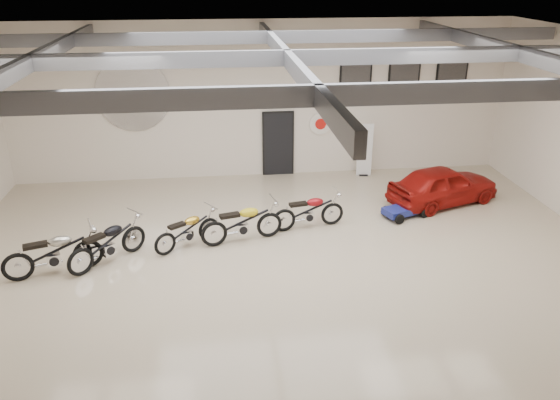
{
  "coord_description": "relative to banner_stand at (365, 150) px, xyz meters",
  "views": [
    {
      "loc": [
        -1.47,
        -11.18,
        6.47
      ],
      "look_at": [
        0.0,
        1.2,
        1.1
      ],
      "focal_mm": 35.0,
      "sensor_mm": 36.0,
      "label": 1
    }
  ],
  "objects": [
    {
      "name": "motorcycle_yellow",
      "position": [
        -4.29,
        -4.29,
        -0.36
      ],
      "size": [
        2.18,
        1.14,
        1.08
      ],
      "primitive_type": null,
      "rotation": [
        0.0,
        0.0,
        0.25
      ],
      "color": "silver",
      "rests_on": "floor"
    },
    {
      "name": "motorcycle_red",
      "position": [
        -2.49,
        -3.72,
        -0.4
      ],
      "size": [
        2.03,
        0.96,
        1.01
      ],
      "primitive_type": null,
      "rotation": [
        0.0,
        0.0,
        0.19
      ],
      "color": "silver",
      "rests_on": "floor"
    },
    {
      "name": "banner_stand",
      "position": [
        0.0,
        0.0,
        0.0
      ],
      "size": [
        0.51,
        0.25,
        1.81
      ],
      "primitive_type": null,
      "rotation": [
        0.0,
        0.0,
        -0.12
      ],
      "color": "white",
      "rests_on": "floor"
    },
    {
      "name": "oil_sign",
      "position": [
        -1.42,
        0.45,
        0.8
      ],
      "size": [
        0.72,
        0.1,
        0.72
      ],
      "primitive_type": null,
      "color": "white",
      "rests_on": "back_wall"
    },
    {
      "name": "poster_left",
      "position": [
        -0.32,
        0.46,
        2.2
      ],
      "size": [
        1.05,
        0.08,
        1.35
      ],
      "primitive_type": null,
      "color": "black",
      "rests_on": "back_wall"
    },
    {
      "name": "go_kart",
      "position": [
        0.44,
        -3.29,
        -0.62
      ],
      "size": [
        1.72,
        1.22,
        0.57
      ],
      "primitive_type": null,
      "rotation": [
        0.0,
        0.0,
        0.37
      ],
      "color": "navy",
      "rests_on": "floor"
    },
    {
      "name": "motorcycle_gold",
      "position": [
        -5.66,
        -4.42,
        -0.44
      ],
      "size": [
        1.8,
        1.48,
        0.94
      ],
      "primitive_type": null,
      "rotation": [
        0.0,
        0.0,
        0.6
      ],
      "color": "silver",
      "rests_on": "floor"
    },
    {
      "name": "poster_right",
      "position": [
        2.88,
        0.46,
        2.2
      ],
      "size": [
        1.05,
        0.08,
        1.35
      ],
      "primitive_type": null,
      "color": "black",
      "rests_on": "back_wall"
    },
    {
      "name": "motorcycle_silver",
      "position": [
        -8.6,
        -5.38,
        -0.35
      ],
      "size": [
        2.23,
        1.28,
        1.11
      ],
      "primitive_type": null,
      "rotation": [
        0.0,
        0.0,
        0.31
      ],
      "color": "silver",
      "rests_on": "floor"
    },
    {
      "name": "door",
      "position": [
        -2.82,
        0.45,
        0.15
      ],
      "size": [
        0.92,
        0.08,
        2.1
      ],
      "primitive_type": "cube",
      "color": "black",
      "rests_on": "back_wall"
    },
    {
      "name": "logo_plaque",
      "position": [
        -7.32,
        0.45,
        1.9
      ],
      "size": [
        2.3,
        0.06,
        1.16
      ],
      "primitive_type": null,
      "color": "silver",
      "rests_on": "back_wall"
    },
    {
      "name": "vintage_car",
      "position": [
        1.69,
        -2.55,
        -0.33
      ],
      "size": [
        2.37,
        3.63,
        1.15
      ],
      "primitive_type": "imported",
      "rotation": [
        0.0,
        0.0,
        1.9
      ],
      "color": "maroon",
      "rests_on": "floor"
    },
    {
      "name": "floor",
      "position": [
        -3.32,
        -5.5,
        -0.9
      ],
      "size": [
        16.0,
        12.0,
        0.01
      ],
      "primitive_type": "cube",
      "color": "tan",
      "rests_on": "ground"
    },
    {
      "name": "motorcycle_black",
      "position": [
        -7.47,
        -5.01,
        -0.37
      ],
      "size": [
        1.93,
        1.88,
        1.07
      ],
      "primitive_type": null,
      "rotation": [
        0.0,
        0.0,
        0.76
      ],
      "color": "silver",
      "rests_on": "floor"
    },
    {
      "name": "back_wall",
      "position": [
        -3.32,
        0.5,
        1.6
      ],
      "size": [
        16.0,
        0.02,
        5.0
      ],
      "primitive_type": "cube",
      "color": "beige",
      "rests_on": "floor"
    },
    {
      "name": "ceiling_beams",
      "position": [
        -3.32,
        -5.5,
        3.85
      ],
      "size": [
        15.8,
        11.8,
        0.32
      ],
      "primitive_type": null,
      "color": "#595B61",
      "rests_on": "ceiling"
    },
    {
      "name": "poster_mid",
      "position": [
        1.28,
        0.46,
        2.2
      ],
      "size": [
        1.05,
        0.08,
        1.35
      ],
      "primitive_type": null,
      "color": "black",
      "rests_on": "back_wall"
    },
    {
      "name": "ceiling",
      "position": [
        -3.32,
        -5.5,
        4.1
      ],
      "size": [
        16.0,
        12.0,
        0.01
      ],
      "primitive_type": "cube",
      "color": "gray",
      "rests_on": "back_wall"
    }
  ]
}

